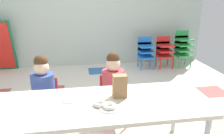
{
  "coord_description": "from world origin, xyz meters",
  "views": [
    {
      "loc": [
        0.05,
        -2.56,
        1.54
      ],
      "look_at": [
        0.36,
        -0.56,
        0.87
      ],
      "focal_mm": 34.63,
      "sensor_mm": 36.0,
      "label": 1
    }
  ],
  "objects": [
    {
      "name": "craft_table",
      "position": [
        0.18,
        -0.81,
        0.57
      ],
      "size": [
        2.0,
        0.74,
        0.62
      ],
      "color": "beige",
      "rests_on": "ground_plane"
    },
    {
      "name": "paper_plate_center_table",
      "position": [
        -0.05,
        -0.7,
        0.62
      ],
      "size": [
        0.18,
        0.18,
        0.01
      ],
      "primitive_type": "cylinder",
      "color": "white",
      "rests_on": "craft_table"
    },
    {
      "name": "donut_powdered_loose",
      "position": [
        0.21,
        -0.87,
        0.63
      ],
      "size": [
        0.13,
        0.13,
        0.04
      ],
      "primitive_type": "torus",
      "color": "white",
      "rests_on": "craft_table"
    },
    {
      "name": "seated_child_middle_seat",
      "position": [
        0.43,
        -0.21,
        0.55
      ],
      "size": [
        0.32,
        0.31,
        0.92
      ],
      "color": "red",
      "rests_on": "ground_plane"
    },
    {
      "name": "back_wall",
      "position": [
        0.0,
        2.33,
        1.27
      ],
      "size": [
        5.9,
        0.1,
        2.54
      ],
      "primitive_type": "cube",
      "color": "#B2C1B7",
      "rests_on": "ground_plane"
    },
    {
      "name": "kid_chair_red_stack",
      "position": [
        1.92,
        1.86,
        0.4
      ],
      "size": [
        0.32,
        0.3,
        0.68
      ],
      "color": "red",
      "rests_on": "ground_plane"
    },
    {
      "name": "ground_plane",
      "position": [
        -0.0,
        0.0,
        -0.01
      ],
      "size": [
        5.9,
        4.66,
        0.02
      ],
      "color": "silver"
    },
    {
      "name": "kid_chair_green_stack",
      "position": [
        2.35,
        1.86,
        0.46
      ],
      "size": [
        0.32,
        0.3,
        0.8
      ],
      "color": "green",
      "rests_on": "ground_plane"
    },
    {
      "name": "kid_chair_blue_stack",
      "position": [
        1.5,
        1.86,
        0.4
      ],
      "size": [
        0.32,
        0.3,
        0.68
      ],
      "color": "blue",
      "rests_on": "ground_plane"
    },
    {
      "name": "paper_bag_brown",
      "position": [
        0.41,
        -0.72,
        0.73
      ],
      "size": [
        0.13,
        0.09,
        0.22
      ],
      "primitive_type": "cube",
      "color": "#9E754C",
      "rests_on": "craft_table"
    },
    {
      "name": "donut_powdered_on_plate",
      "position": [
        0.29,
        -0.93,
        0.64
      ],
      "size": [
        0.12,
        0.12,
        0.03
      ],
      "primitive_type": "torus",
      "color": "white",
      "rests_on": "craft_table"
    },
    {
      "name": "paper_plate_near_edge",
      "position": [
        0.29,
        -0.93,
        0.62
      ],
      "size": [
        0.18,
        0.18,
        0.01
      ],
      "primitive_type": "cylinder",
      "color": "white",
      "rests_on": "craft_table"
    },
    {
      "name": "seated_child_near_camera",
      "position": [
        -0.37,
        -0.21,
        0.55
      ],
      "size": [
        0.34,
        0.34,
        0.92
      ],
      "color": "red",
      "rests_on": "ground_plane"
    }
  ]
}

